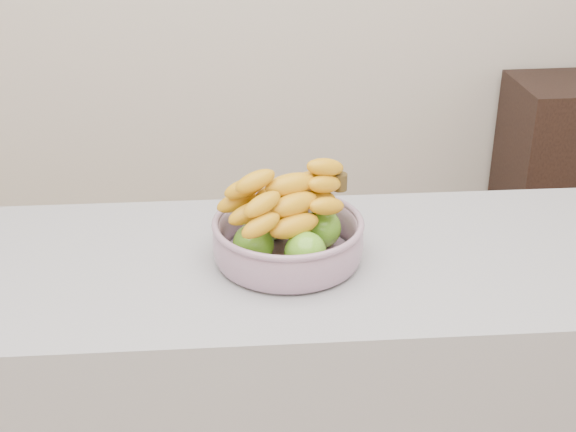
# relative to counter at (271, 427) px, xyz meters

# --- Properties ---
(counter) EXTENTS (2.00, 0.60, 0.90)m
(counter) POSITION_rel_counter_xyz_m (0.00, 0.00, 0.00)
(counter) COLOR #A4A5AD
(counter) RESTS_ON ground
(cabinet) EXTENTS (0.47, 0.38, 0.83)m
(cabinet) POSITION_rel_counter_xyz_m (1.24, 1.37, -0.03)
(cabinet) COLOR black
(cabinet) RESTS_ON ground
(fruit_bowl) EXTENTS (0.31, 0.31, 0.19)m
(fruit_bowl) POSITION_rel_counter_xyz_m (0.04, -0.00, 0.51)
(fruit_bowl) COLOR #A0ACC0
(fruit_bowl) RESTS_ON counter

